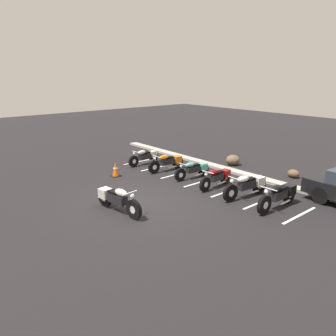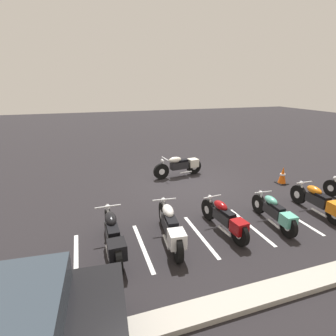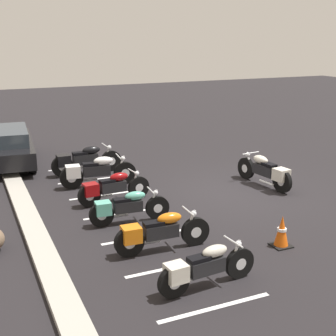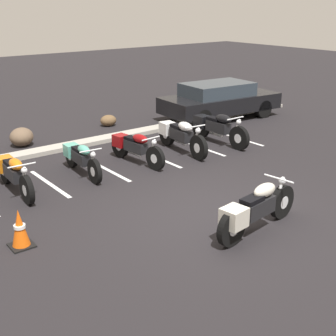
{
  "view_description": "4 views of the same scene",
  "coord_description": "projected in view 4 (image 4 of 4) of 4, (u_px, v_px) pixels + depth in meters",
  "views": [
    {
      "loc": [
        9.3,
        -6.49,
        4.63
      ],
      "look_at": [
        -0.58,
        1.84,
        0.9
      ],
      "focal_mm": 35.0,
      "sensor_mm": 36.0,
      "label": 1
    },
    {
      "loc": [
        3.95,
        9.0,
        3.82
      ],
      "look_at": [
        1.08,
        0.35,
        0.89
      ],
      "focal_mm": 28.0,
      "sensor_mm": 36.0,
      "label": 2
    },
    {
      "loc": [
        -10.89,
        7.05,
        4.37
      ],
      "look_at": [
        0.83,
        1.81,
        0.69
      ],
      "focal_mm": 50.0,
      "sensor_mm": 36.0,
      "label": 3
    },
    {
      "loc": [
        -5.9,
        -6.12,
        4.02
      ],
      "look_at": [
        0.03,
        1.5,
        0.55
      ],
      "focal_mm": 50.0,
      "sensor_mm": 36.0,
      "label": 4
    }
  ],
  "objects": [
    {
      "name": "stall_line_2",
      "position": [
        50.0,
        184.0,
        10.87
      ],
      "size": [
        0.1,
        2.1,
        0.0
      ],
      "primitive_type": "cube",
      "color": "white",
      "rests_on": "ground"
    },
    {
      "name": "parked_bike_2",
      "position": [
        80.0,
        157.0,
        11.38
      ],
      "size": [
        0.55,
        1.98,
        0.78
      ],
      "rotation": [
        0.0,
        0.0,
        -1.65
      ],
      "color": "black",
      "rests_on": "ground"
    },
    {
      "name": "concrete_curb",
      "position": [
        76.0,
        144.0,
        13.62
      ],
      "size": [
        18.0,
        0.5,
        0.12
      ],
      "primitive_type": "cube",
      "color": "#A8A399",
      "rests_on": "ground"
    },
    {
      "name": "ground",
      "position": [
        213.0,
        214.0,
        9.32
      ],
      "size": [
        60.0,
        60.0,
        0.0
      ],
      "primitive_type": "plane",
      "color": "black"
    },
    {
      "name": "stall_line_3",
      "position": [
        107.0,
        170.0,
        11.77
      ],
      "size": [
        0.1,
        2.1,
        0.0
      ],
      "primitive_type": "cube",
      "color": "white",
      "rests_on": "ground"
    },
    {
      "name": "car_black",
      "position": [
        219.0,
        100.0,
        16.67
      ],
      "size": [
        4.44,
        2.15,
        1.29
      ],
      "rotation": [
        0.0,
        0.0,
        -0.08
      ],
      "color": "black",
      "rests_on": "ground"
    },
    {
      "name": "traffic_cone",
      "position": [
        20.0,
        229.0,
        8.0
      ],
      "size": [
        0.4,
        0.4,
        0.69
      ],
      "color": "black",
      "rests_on": "ground"
    },
    {
      "name": "parked_bike_3",
      "position": [
        134.0,
        147.0,
        12.18
      ],
      "size": [
        0.59,
        2.05,
        0.81
      ],
      "rotation": [
        0.0,
        0.0,
        -1.47
      ],
      "color": "black",
      "rests_on": "ground"
    },
    {
      "name": "stall_line_5",
      "position": [
        200.0,
        147.0,
        13.57
      ],
      "size": [
        0.1,
        2.1,
        0.0
      ],
      "primitive_type": "cube",
      "color": "white",
      "rests_on": "ground"
    },
    {
      "name": "motorcycle_cream_featured",
      "position": [
        255.0,
        209.0,
        8.42
      ],
      "size": [
        2.25,
        0.68,
        0.89
      ],
      "rotation": [
        0.0,
        0.0,
        0.12
      ],
      "color": "black",
      "rests_on": "ground"
    },
    {
      "name": "landscape_rock_0",
      "position": [
        108.0,
        120.0,
        15.81
      ],
      "size": [
        0.58,
        0.49,
        0.38
      ],
      "primitive_type": "ellipsoid",
      "rotation": [
        0.0,
        0.0,
        3.08
      ],
      "color": "brown",
      "rests_on": "ground"
    },
    {
      "name": "stall_line_4",
      "position": [
        157.0,
        158.0,
        12.67
      ],
      "size": [
        0.1,
        2.1,
        0.0
      ],
      "primitive_type": "cube",
      "color": "white",
      "rests_on": "ground"
    },
    {
      "name": "landscape_rock_1",
      "position": [
        22.0,
        137.0,
        13.61
      ],
      "size": [
        0.98,
        0.99,
        0.54
      ],
      "primitive_type": "ellipsoid",
      "rotation": [
        0.0,
        0.0,
        0.84
      ],
      "color": "brown",
      "rests_on": "ground"
    },
    {
      "name": "parked_bike_5",
      "position": [
        217.0,
        127.0,
        13.86
      ],
      "size": [
        0.65,
        2.3,
        0.91
      ],
      "rotation": [
        0.0,
        0.0,
        -1.56
      ],
      "color": "black",
      "rests_on": "ground"
    },
    {
      "name": "stall_line_6",
      "position": [
        237.0,
        138.0,
        14.47
      ],
      "size": [
        0.1,
        2.1,
        0.0
      ],
      "primitive_type": "cube",
      "color": "white",
      "rests_on": "ground"
    },
    {
      "name": "parked_bike_1",
      "position": [
        13.0,
        173.0,
        10.3
      ],
      "size": [
        0.59,
        2.1,
        0.83
      ],
      "rotation": [
        0.0,
        0.0,
        -1.61
      ],
      "color": "black",
      "rests_on": "ground"
    },
    {
      "name": "parked_bike_4",
      "position": [
        180.0,
        135.0,
        13.06
      ],
      "size": [
        0.66,
        2.28,
        0.9
      ],
      "rotation": [
        0.0,
        0.0,
        -1.67
      ],
      "color": "black",
      "rests_on": "ground"
    }
  ]
}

